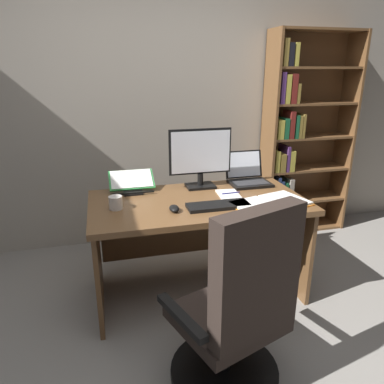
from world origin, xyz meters
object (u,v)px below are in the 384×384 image
(keyboard, at_px, (218,206))
(notepad, at_px, (228,194))
(office_chair, at_px, (238,316))
(reading_stand_with_book, at_px, (132,182))
(open_binder, at_px, (271,203))
(coffee_mug, at_px, (116,203))
(monitor, at_px, (200,158))
(desk, at_px, (195,222))
(computer_mouse, at_px, (174,209))
(bookshelf, at_px, (298,137))
(laptop, at_px, (248,177))
(pen, at_px, (231,193))

(keyboard, distance_m, notepad, 0.26)
(office_chair, xyz_separation_m, reading_stand_with_book, (-0.40, 1.23, 0.37))
(open_binder, xyz_separation_m, notepad, (-0.21, 0.27, -0.01))
(keyboard, xyz_separation_m, reading_stand_with_book, (-0.52, 0.50, 0.06))
(reading_stand_with_book, distance_m, coffee_mug, 0.39)
(monitor, xyz_separation_m, coffee_mug, (-0.66, -0.31, -0.19))
(desk, distance_m, computer_mouse, 0.40)
(open_binder, bearing_deg, computer_mouse, 161.21)
(bookshelf, height_order, laptop, bookshelf)
(computer_mouse, bearing_deg, office_chair, -76.79)
(office_chair, distance_m, monitor, 1.30)
(office_chair, relative_size, notepad, 5.07)
(office_chair, bearing_deg, bookshelf, 34.35)
(notepad, xyz_separation_m, pen, (0.02, 0.00, 0.01))
(bookshelf, height_order, monitor, bookshelf)
(laptop, bearing_deg, desk, -157.39)
(keyboard, relative_size, notepad, 2.00)
(desk, height_order, computer_mouse, computer_mouse)
(bookshelf, height_order, keyboard, bookshelf)
(reading_stand_with_book, bearing_deg, bookshelf, 17.82)
(bookshelf, relative_size, open_binder, 3.41)
(desk, bearing_deg, computer_mouse, -129.60)
(reading_stand_with_book, relative_size, coffee_mug, 3.77)
(reading_stand_with_book, bearing_deg, laptop, -2.91)
(pen, bearing_deg, laptop, 46.04)
(computer_mouse, relative_size, pen, 0.74)
(bookshelf, height_order, pen, bookshelf)
(laptop, bearing_deg, reading_stand_with_book, 177.09)
(office_chair, relative_size, computer_mouse, 10.23)
(desk, relative_size, keyboard, 3.60)
(coffee_mug, bearing_deg, open_binder, -10.50)
(laptop, bearing_deg, bookshelf, 37.38)
(computer_mouse, height_order, reading_stand_with_book, reading_stand_with_book)
(bookshelf, xyz_separation_m, reading_stand_with_book, (-1.71, -0.55, -0.17))
(desk, xyz_separation_m, pen, (0.26, -0.03, 0.22))
(monitor, bearing_deg, bookshelf, 26.97)
(desk, relative_size, laptop, 4.80)
(laptop, height_order, pen, laptop)
(monitor, xyz_separation_m, computer_mouse, (-0.30, -0.45, -0.21))
(keyboard, distance_m, pen, 0.28)
(open_binder, distance_m, pen, 0.33)
(keyboard, bearing_deg, laptop, 48.64)
(notepad, bearing_deg, desk, 172.27)
(reading_stand_with_book, relative_size, notepad, 1.61)
(monitor, relative_size, notepad, 2.31)
(desk, xyz_separation_m, monitor, (0.09, 0.20, 0.44))
(desk, distance_m, monitor, 0.49)
(keyboard, bearing_deg, office_chair, -99.99)
(bookshelf, relative_size, pen, 14.09)
(office_chair, height_order, reading_stand_with_book, office_chair)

